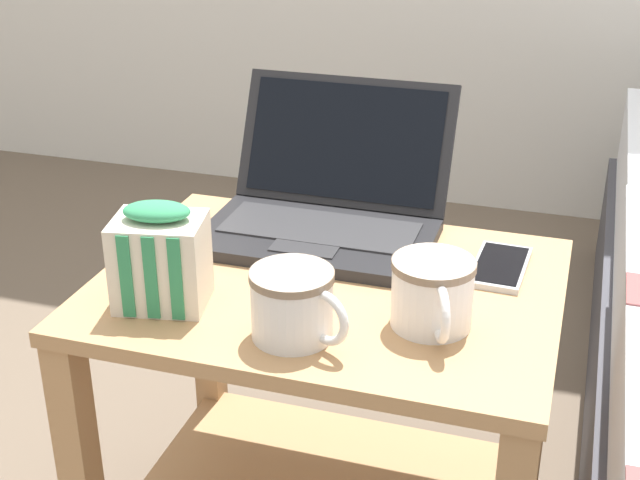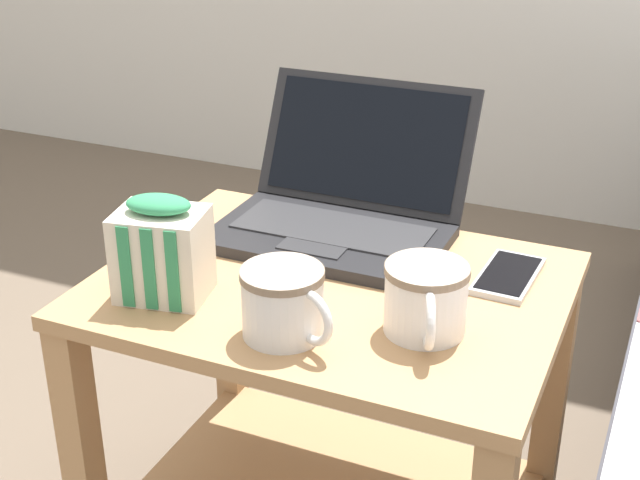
# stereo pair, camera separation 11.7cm
# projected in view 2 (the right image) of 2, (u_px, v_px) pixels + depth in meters

# --- Properties ---
(bedside_table) EXTENTS (0.63, 0.48, 0.52)m
(bedside_table) POSITION_uv_depth(u_px,v_px,m) (330.00, 396.00, 1.31)
(bedside_table) COLOR tan
(bedside_table) RESTS_ON ground_plane
(laptop) EXTENTS (0.35, 0.31, 0.21)m
(laptop) POSITION_uv_depth(u_px,v_px,m) (341.00, 205.00, 1.37)
(laptop) COLOR black
(laptop) RESTS_ON bedside_table
(mug_front_left) EXTENTS (0.11, 0.14, 0.09)m
(mug_front_left) POSITION_uv_depth(u_px,v_px,m) (426.00, 296.00, 1.09)
(mug_front_left) COLOR white
(mug_front_left) RESTS_ON bedside_table
(mug_front_right) EXTENTS (0.14, 0.10, 0.09)m
(mug_front_right) POSITION_uv_depth(u_px,v_px,m) (283.00, 299.00, 1.08)
(mug_front_right) COLOR white
(mug_front_right) RESTS_ON bedside_table
(snack_bag) EXTENTS (0.13, 0.11, 0.14)m
(snack_bag) POSITION_uv_depth(u_px,v_px,m) (162.00, 251.00, 1.17)
(snack_bag) COLOR silver
(snack_bag) RESTS_ON bedside_table
(cell_phone) EXTENTS (0.08, 0.14, 0.01)m
(cell_phone) POSITION_uv_depth(u_px,v_px,m) (508.00, 276.00, 1.24)
(cell_phone) COLOR #B7BABC
(cell_phone) RESTS_ON bedside_table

